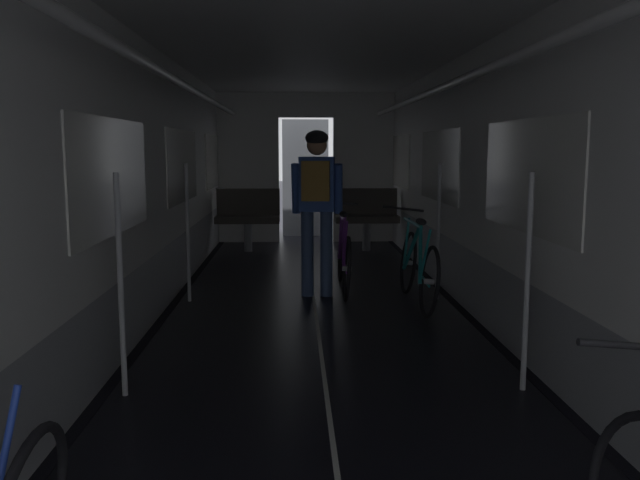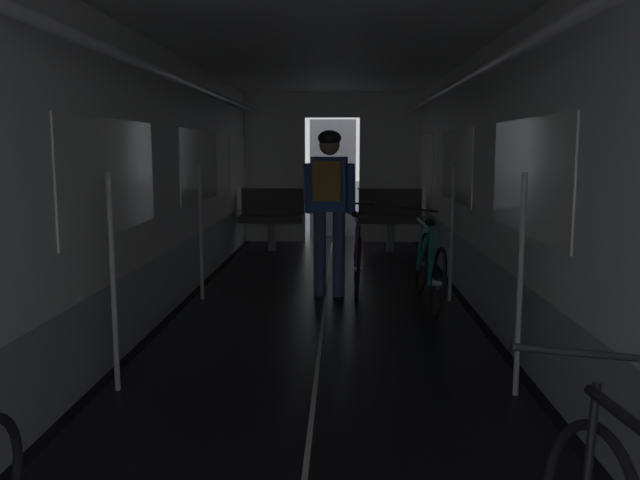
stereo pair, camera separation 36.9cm
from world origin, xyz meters
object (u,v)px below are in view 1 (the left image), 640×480
(bench_seat_far_left, at_px, (248,214))
(bicycle_purple_in_aisle, at_px, (344,256))
(bench_seat_far_right, at_px, (366,213))
(bicycle_teal, at_px, (418,267))
(person_cyclist_aisle, at_px, (317,195))

(bench_seat_far_left, height_order, bicycle_purple_in_aisle, bench_seat_far_left)
(bench_seat_far_left, bearing_deg, bicycle_purple_in_aisle, -67.05)
(bench_seat_far_right, xyz_separation_m, bicycle_teal, (0.12, -3.61, -0.19))
(bicycle_teal, bearing_deg, bench_seat_far_left, 118.08)
(bench_seat_far_left, height_order, person_cyclist_aisle, person_cyclist_aisle)
(bicycle_purple_in_aisle, bearing_deg, bench_seat_far_right, 79.17)
(bicycle_teal, relative_size, person_cyclist_aisle, 0.98)
(bench_seat_far_left, distance_m, bicycle_teal, 4.09)
(bicycle_purple_in_aisle, bearing_deg, bicycle_teal, -44.75)
(bicycle_teal, height_order, bicycle_purple_in_aisle, bicycle_teal)
(bench_seat_far_right, relative_size, bicycle_purple_in_aisle, 0.58)
(bench_seat_far_right, height_order, person_cyclist_aisle, person_cyclist_aisle)
(person_cyclist_aisle, bearing_deg, bench_seat_far_left, 106.36)
(bench_seat_far_right, bearing_deg, bicycle_purple_in_aisle, -100.83)
(bicycle_teal, bearing_deg, bicycle_purple_in_aisle, 135.25)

